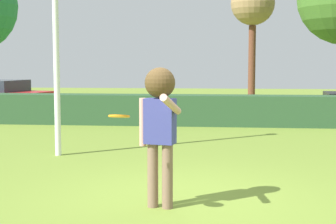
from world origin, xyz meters
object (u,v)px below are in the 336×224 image
(lamppost, at_px, (55,5))
(bare_elm_tree, at_px, (253,6))
(person, at_px, (160,115))
(frisbee, at_px, (119,116))

(lamppost, distance_m, bare_elm_tree, 14.13)
(lamppost, bearing_deg, person, -54.63)
(frisbee, xyz_separation_m, lamppost, (-2.09, 4.13, 1.75))
(person, bearing_deg, frisbee, -122.78)
(person, height_order, bare_elm_tree, bare_elm_tree)
(person, relative_size, lamppost, 0.34)
(lamppost, bearing_deg, frisbee, -63.18)
(person, distance_m, frisbee, 0.74)
(lamppost, bearing_deg, bare_elm_tree, 70.71)
(frisbee, bearing_deg, person, 57.22)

